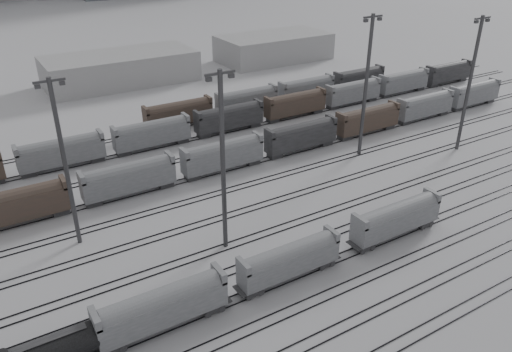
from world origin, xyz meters
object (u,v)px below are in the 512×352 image
hopper_car_c (396,217)px  light_mast_c (223,160)px  hopper_car_b (289,259)px  hopper_car_a (162,306)px

hopper_car_c → light_mast_c: size_ratio=0.59×
hopper_car_b → light_mast_c: bearing=107.9°
hopper_car_a → hopper_car_b: hopper_car_a is taller
hopper_car_a → hopper_car_c: 34.43m
hopper_car_c → light_mast_c: bearing=154.2°
hopper_car_a → hopper_car_c: (34.43, 0.00, -0.01)m
hopper_car_a → hopper_car_b: 16.47m
hopper_car_c → hopper_car_b: bearing=-180.0°
hopper_car_b → light_mast_c: (-3.34, 10.32, 10.01)m
hopper_car_b → light_mast_c: 14.76m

